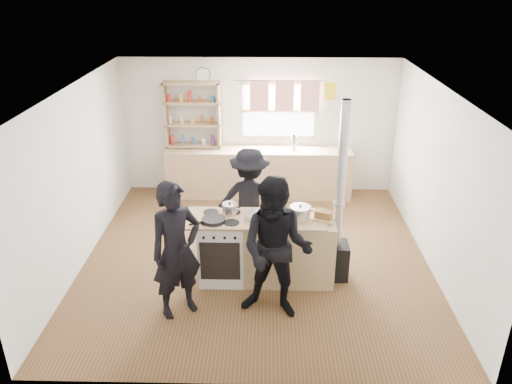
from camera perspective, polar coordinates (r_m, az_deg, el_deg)
ground at (r=7.50m, az=0.02°, el=-7.40°), size 5.00×5.00×0.01m
back_counter at (r=9.28m, az=0.33°, el=2.25°), size 3.40×0.55×0.90m
shelving_unit at (r=9.14m, az=-7.27°, el=8.76°), size 1.00×0.28×1.20m
thermos at (r=9.08m, az=4.35°, el=5.66°), size 0.10×0.10×0.28m
cooking_island at (r=6.78m, az=1.14°, el=-6.47°), size 1.97×0.64×0.93m
skillet_greens at (r=6.47m, az=-4.87°, el=-3.18°), size 0.40×0.40×0.05m
roast_tray at (r=6.52m, az=0.32°, el=-2.76°), size 0.37×0.33×0.07m
stockpot_stove at (r=6.64m, az=-3.01°, el=-1.92°), size 0.21×0.21×0.17m
stockpot_counter at (r=6.51m, az=5.05°, el=-2.38°), size 0.27×0.27×0.21m
bread_board at (r=6.56m, az=7.72°, el=-2.71°), size 0.34×0.30×0.12m
flue_heater at (r=6.81m, az=9.20°, el=-4.91°), size 0.35×0.35×2.50m
person_near_left at (r=6.02m, az=-9.09°, el=-6.64°), size 0.76×0.70×1.74m
person_near_right at (r=5.91m, az=2.34°, el=-6.61°), size 1.01×0.87×1.81m
person_far at (r=7.37m, az=-0.70°, el=-0.92°), size 1.11×0.75×1.59m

